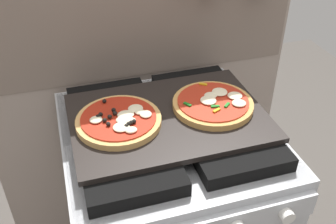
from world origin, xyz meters
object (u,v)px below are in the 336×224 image
object	(u,v)px
stove	(168,224)
pizza_left	(120,121)
baking_tray	(168,117)
pizza_right	(213,103)

from	to	relation	value
stove	pizza_left	distance (m)	0.50
baking_tray	pizza_left	world-z (taller)	pizza_left
stove	baking_tray	distance (m)	0.46
stove	pizza_right	bearing A→B (deg)	0.81
baking_tray	stove	bearing A→B (deg)	-90.00
baking_tray	pizza_right	distance (m)	0.14
pizza_left	pizza_right	xyz separation A→B (m)	(0.27, 0.01, -0.00)
baking_tray	pizza_right	bearing A→B (deg)	0.12
baking_tray	pizza_right	world-z (taller)	pizza_right
stove	baking_tray	xyz separation A→B (m)	(0.00, 0.00, 0.46)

